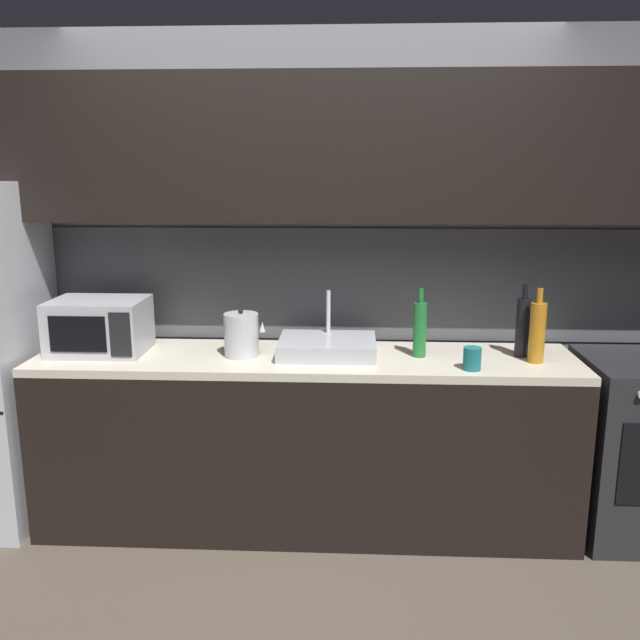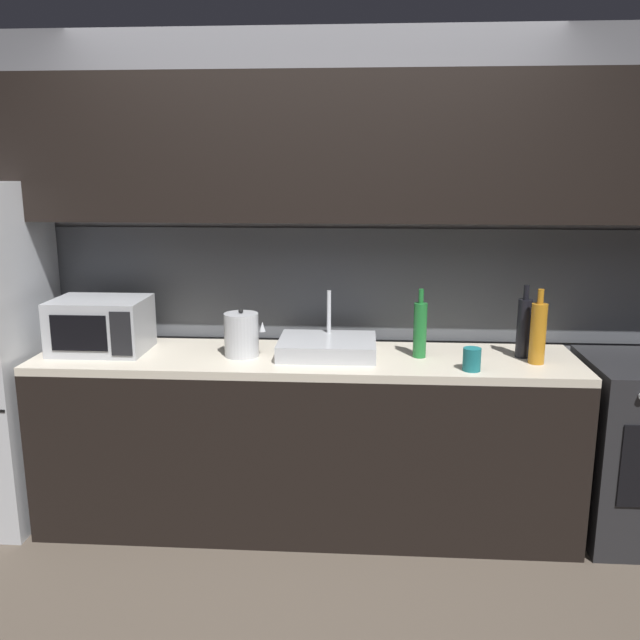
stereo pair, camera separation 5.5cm
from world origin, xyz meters
TOP-DOWN VIEW (x-y plane):
  - ground_plane at (0.00, 0.00)m, footprint 10.00×10.00m
  - back_wall at (0.00, 1.20)m, footprint 4.41×0.44m
  - counter_run at (0.00, 0.90)m, footprint 2.67×0.60m
  - microwave at (-1.04, 0.92)m, footprint 0.46×0.35m
  - sink_basin at (0.11, 0.93)m, footprint 0.48×0.38m
  - kettle at (-0.31, 0.88)m, footprint 0.20×0.17m
  - wine_bottle_dark at (1.07, 0.95)m, footprint 0.07×0.07m
  - wine_bottle_green at (0.56, 0.91)m, footprint 0.07×0.07m
  - wine_bottle_amber at (1.11, 0.84)m, footprint 0.08×0.08m
  - mug_teal at (0.78, 0.70)m, footprint 0.08×0.08m

SIDE VIEW (x-z plane):
  - ground_plane at x=0.00m, z-range 0.00..0.00m
  - counter_run at x=0.00m, z-range 0.00..0.90m
  - sink_basin at x=0.11m, z-range 0.79..1.09m
  - mug_teal at x=0.78m, z-range 0.90..1.01m
  - kettle at x=-0.31m, z-range 0.89..1.13m
  - microwave at x=-1.04m, z-range 0.90..1.17m
  - wine_bottle_green at x=0.56m, z-range 0.87..1.21m
  - wine_bottle_dark at x=1.07m, z-range 0.87..1.23m
  - wine_bottle_amber at x=1.11m, z-range 0.87..1.23m
  - back_wall at x=0.00m, z-range 0.30..2.80m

